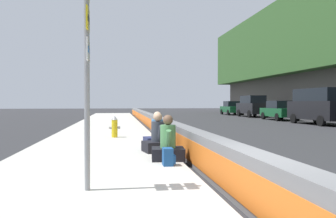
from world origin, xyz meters
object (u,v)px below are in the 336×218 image
(route_sign_post, at_px, (87,63))
(seated_person_rear, at_px, (157,135))
(fire_hydrant, at_px, (115,126))
(seated_person_foreground, at_px, (168,146))
(parked_car_farther, at_px, (232,108))
(parked_car_midline, at_px, (280,110))
(backpack, at_px, (168,157))
(parked_car_far, at_px, (252,106))
(seated_person_middle, at_px, (158,140))
(parked_car_fourth, at_px, (319,105))

(route_sign_post, bearing_deg, seated_person_rear, -18.73)
(route_sign_post, bearing_deg, fire_hydrant, -2.46)
(seated_person_foreground, bearing_deg, parked_car_farther, -22.04)
(route_sign_post, height_order, parked_car_midline, route_sign_post)
(backpack, xyz_separation_m, parked_car_midline, (20.06, -12.98, 0.53))
(route_sign_post, distance_m, parked_car_farther, 37.36)
(backpack, bearing_deg, fire_hydrant, 11.31)
(fire_hydrant, bearing_deg, parked_car_far, -35.67)
(seated_person_middle, height_order, parked_car_midline, parked_car_midline)
(parked_car_midline, relative_size, parked_car_far, 0.94)
(route_sign_post, bearing_deg, parked_car_far, -27.49)
(seated_person_middle, bearing_deg, backpack, 179.51)
(seated_person_foreground, bearing_deg, parked_car_fourth, -43.61)
(fire_hydrant, bearing_deg, seated_person_foreground, -166.27)
(seated_person_middle, xyz_separation_m, parked_car_far, (24.26, -13.08, 0.69))
(parked_car_fourth, bearing_deg, parked_car_farther, 0.05)
(backpack, bearing_deg, parked_car_farther, -21.75)
(seated_person_foreground, relative_size, parked_car_far, 0.23)
(route_sign_post, xyz_separation_m, parked_car_fourth, (16.14, -14.59, -0.88))
(fire_hydrant, distance_m, parked_car_far, 24.66)
(fire_hydrant, height_order, parked_car_far, parked_car_far)
(backpack, bearing_deg, seated_person_foreground, -8.14)
(seated_person_middle, xyz_separation_m, parked_car_fourth, (12.10, -12.94, 0.86))
(fire_hydrant, height_order, seated_person_foreground, seated_person_foreground)
(seated_person_middle, bearing_deg, seated_person_foreground, -176.50)
(route_sign_post, xyz_separation_m, parked_car_far, (28.31, -14.73, -1.05))
(route_sign_post, distance_m, parked_car_fourth, 21.78)
(backpack, height_order, parked_car_fourth, parked_car_fourth)
(seated_person_middle, xyz_separation_m, seated_person_rear, (1.17, -0.12, 0.00))
(seated_person_rear, bearing_deg, parked_car_farther, -23.71)
(fire_hydrant, xyz_separation_m, seated_person_rear, (-3.06, -1.41, -0.09))
(route_sign_post, relative_size, parked_car_fourth, 0.70)
(backpack, bearing_deg, parked_car_far, -26.40)
(parked_car_fourth, xyz_separation_m, parked_car_far, (12.16, -0.14, -0.17))
(fire_hydrant, distance_m, parked_car_midline, 19.77)
(seated_person_middle, relative_size, backpack, 2.84)
(seated_person_middle, height_order, parked_car_farther, parked_car_farther)
(seated_person_middle, bearing_deg, parked_car_midline, -35.85)
(seated_person_middle, xyz_separation_m, parked_car_farther, (30.32, -12.93, 0.37))
(fire_hydrant, relative_size, seated_person_foreground, 0.78)
(fire_hydrant, distance_m, parked_car_fourth, 16.28)
(seated_person_rear, xyz_separation_m, backpack, (-3.30, 0.14, -0.16))
(backpack, bearing_deg, parked_car_fourth, -42.34)
(fire_hydrant, height_order, parked_car_farther, parked_car_farther)
(fire_hydrant, bearing_deg, seated_person_rear, -155.21)
(backpack, distance_m, parked_car_far, 29.48)
(parked_car_fourth, relative_size, parked_car_midline, 1.13)
(route_sign_post, bearing_deg, parked_car_fourth, -42.11)
(parked_car_fourth, bearing_deg, fire_hydrant, 118.92)
(route_sign_post, relative_size, backpack, 9.00)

